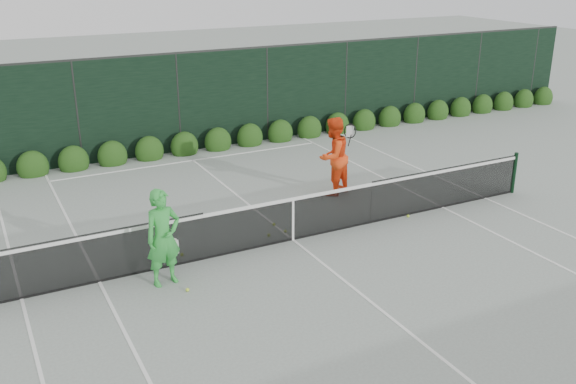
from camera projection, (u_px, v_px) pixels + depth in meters
ground at (293, 240)px, 13.81m from camera, size 80.00×80.00×0.00m
tennis_net at (292, 217)px, 13.62m from camera, size 12.90×0.10×1.07m
player_woman at (163, 238)px, 11.70m from camera, size 0.74×0.55×1.86m
player_man at (333, 156)px, 16.14m from camera, size 1.19×1.07×2.00m
court_lines at (293, 240)px, 13.81m from camera, size 11.03×23.83×0.01m
windscreen_fence at (366, 218)px, 11.03m from camera, size 32.00×21.07×3.06m
hedge_row at (184, 147)px, 19.68m from camera, size 31.66×0.65×0.94m
tennis_balls at (258, 242)px, 13.66m from camera, size 5.81×2.06×0.07m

